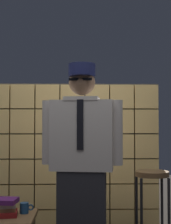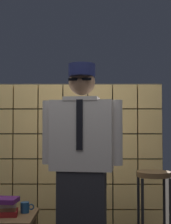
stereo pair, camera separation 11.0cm
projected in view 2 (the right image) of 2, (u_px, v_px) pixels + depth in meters
glass_block_wall at (75, 159)px, 4.07m from camera, size 2.11×0.10×1.81m
standing_person at (82, 162)px, 3.03m from camera, size 0.74×0.35×1.84m
bar_stool at (154, 193)px, 3.35m from camera, size 0.34×0.34×0.83m
side_table at (6, 222)px, 3.02m from camera, size 0.52×0.52×0.49m
book_stack at (5, 207)px, 3.01m from camera, size 0.24×0.22×0.15m
coffee_mug at (25, 207)px, 3.09m from camera, size 0.13×0.08×0.09m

